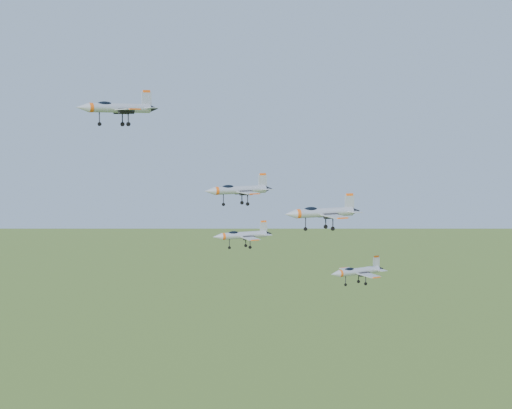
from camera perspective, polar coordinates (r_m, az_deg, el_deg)
jet_lead at (r=117.55m, az=-11.04°, el=7.60°), size 14.05×11.67×3.75m
jet_left_high at (r=116.26m, az=-1.43°, el=1.19°), size 12.20×10.28×3.28m
jet_right_high at (r=102.38m, az=5.32°, el=-0.63°), size 12.02×10.21×3.26m
jet_left_low at (r=133.87m, az=-1.11°, el=-2.46°), size 11.87×10.06×3.21m
jet_right_low at (r=119.06m, az=8.10°, el=-5.31°), size 10.79×9.03×2.89m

